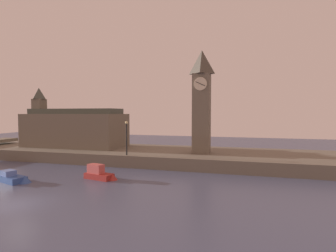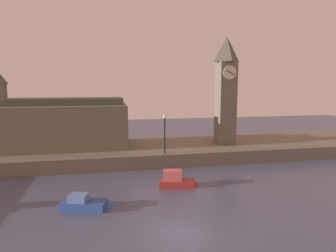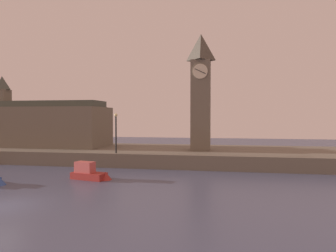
# 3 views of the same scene
# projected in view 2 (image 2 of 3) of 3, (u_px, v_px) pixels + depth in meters

# --- Properties ---
(ground_plane) EXTENTS (120.00, 120.00, 0.00)m
(ground_plane) POSITION_uv_depth(u_px,v_px,m) (180.00, 234.00, 18.05)
(ground_plane) COLOR #474C66
(far_embankment) EXTENTS (70.00, 12.00, 1.50)m
(far_embankment) POSITION_uv_depth(u_px,v_px,m) (141.00, 151.00, 37.34)
(far_embankment) COLOR #6B6051
(far_embankment) RESTS_ON ground
(clock_tower) EXTENTS (2.39, 2.43, 13.26)m
(clock_tower) POSITION_uv_depth(u_px,v_px,m) (226.00, 89.00, 37.43)
(clock_tower) COLOR #6B6051
(clock_tower) RESTS_ON far_embankment
(parliament_hall) EXTENTS (15.19, 6.99, 9.28)m
(parliament_hall) POSITION_uv_depth(u_px,v_px,m) (59.00, 124.00, 35.35)
(parliament_hall) COLOR #6B6051
(parliament_hall) RESTS_ON far_embankment
(streetlamp) EXTENTS (0.36, 0.36, 4.21)m
(streetlamp) POSITION_uv_depth(u_px,v_px,m) (165.00, 130.00, 32.13)
(streetlamp) COLOR black
(streetlamp) RESTS_ON far_embankment
(boat_tour_blue) EXTENTS (4.17, 2.34, 1.19)m
(boat_tour_blue) POSITION_uv_depth(u_px,v_px,m) (90.00, 203.00, 21.80)
(boat_tour_blue) COLOR #2D4C93
(boat_tour_blue) RESTS_ON ground
(boat_dinghy_red) EXTENTS (3.79, 1.88, 1.55)m
(boat_dinghy_red) POSITION_uv_depth(u_px,v_px,m) (179.00, 181.00, 26.51)
(boat_dinghy_red) COLOR maroon
(boat_dinghy_red) RESTS_ON ground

